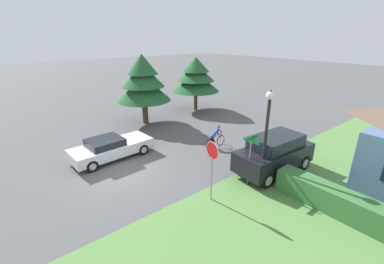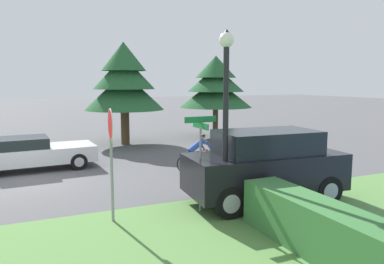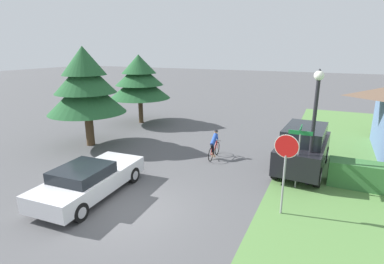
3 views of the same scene
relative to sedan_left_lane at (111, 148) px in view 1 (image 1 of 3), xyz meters
name	(u,v)px [view 1 (image 1 of 3)]	position (x,y,z in m)	size (l,w,h in m)	color
ground_plane	(122,172)	(1.98, -0.26, -0.66)	(140.00, 140.00, 0.00)	#515154
sedan_left_lane	(111,148)	(0.00, 0.00, 0.00)	(2.15, 4.80, 1.30)	silver
cyclist	(215,137)	(2.78, 5.91, 0.03)	(0.44, 1.76, 1.44)	black
parked_suv_right	(274,154)	(7.05, 6.09, 0.40)	(2.17, 4.61, 2.07)	black
stop_sign	(212,159)	(6.80, 1.77, 1.35)	(0.78, 0.08, 2.81)	gray
street_lamp	(267,125)	(7.43, 4.57, 2.43)	(0.38, 0.38, 4.73)	black
street_name_sign	(250,151)	(7.01, 4.07, 1.11)	(0.90, 0.90, 2.54)	gray
conifer_tall_near	(143,81)	(-4.51, 4.87, 2.82)	(4.31, 4.31, 5.59)	#4C3823
conifer_tall_far	(196,77)	(-4.96, 10.71, 2.57)	(4.47, 4.47, 5.04)	#4C3823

